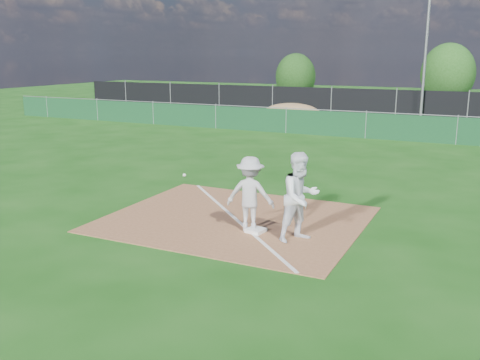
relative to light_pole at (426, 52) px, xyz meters
name	(u,v)px	position (x,y,z in m)	size (l,w,h in m)	color
ground	(336,156)	(-1.50, -12.70, -4.00)	(90.00, 90.00, 0.00)	#144A0F
infield_dirt	(235,219)	(-1.50, -21.70, -3.99)	(6.00, 5.00, 0.02)	brown
foul_line	(235,218)	(-1.50, -21.70, -3.98)	(0.08, 7.00, 0.01)	white
green_fence	(366,126)	(-1.50, -7.70, -3.40)	(44.00, 0.05, 1.20)	#103B1E
dirt_mound	(292,114)	(-6.50, -4.20, -3.42)	(3.38, 2.60, 1.17)	#9A774A
black_fence	(396,105)	(-1.50, 0.30, -3.10)	(46.00, 0.04, 1.80)	black
parking_lot	(408,112)	(-1.50, 5.30, -4.00)	(46.00, 9.00, 0.01)	black
light_pole	(426,52)	(0.00, 0.00, 0.00)	(0.16, 0.16, 8.00)	slate
first_base	(256,230)	(-0.65, -22.39, -3.94)	(0.38, 0.38, 0.08)	white
play_at_first	(250,194)	(-0.83, -22.31, -3.13)	(2.36, 0.83, 1.69)	silver
runner	(300,197)	(0.40, -22.44, -3.03)	(0.94, 0.73, 1.94)	white
car_left	(305,99)	(-8.60, 4.35, -3.28)	(1.68, 4.17, 1.42)	#A8ABB0
car_mid	(405,102)	(-1.67, 4.69, -3.27)	(1.52, 4.35, 1.43)	black
car_right	(464,106)	(2.13, 3.99, -3.34)	(1.83, 4.51, 1.31)	black
tree_left	(295,77)	(-11.32, 9.76, -1.98)	(3.30, 3.30, 3.92)	#382316
tree_mid	(448,74)	(0.41, 10.76, -1.59)	(3.95, 3.95, 4.69)	#382316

